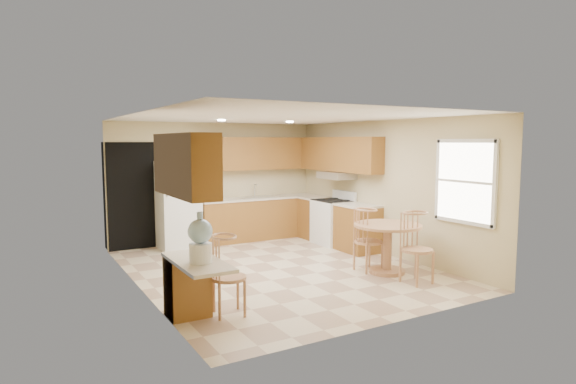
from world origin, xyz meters
TOP-DOWN VIEW (x-y plane):
  - floor at (0.00, 0.00)m, footprint 5.50×5.50m
  - ceiling at (0.00, 0.00)m, footprint 4.50×5.50m
  - wall_back at (0.00, 2.75)m, footprint 4.50×0.02m
  - wall_front at (0.00, -2.75)m, footprint 4.50×0.02m
  - wall_left at (-2.25, 0.00)m, footprint 0.02×5.50m
  - wall_right at (2.25, 0.00)m, footprint 0.02×5.50m
  - doorway at (-1.75, 2.73)m, footprint 0.90×0.02m
  - base_cab_back at (0.88, 2.45)m, footprint 2.75×0.60m
  - counter_back at (0.88, 2.45)m, footprint 2.75×0.63m
  - base_cab_right_a at (1.95, 1.85)m, footprint 0.60×0.59m
  - counter_right_a at (1.95, 1.85)m, footprint 0.63×0.59m
  - base_cab_right_b at (1.95, 0.40)m, footprint 0.60×0.80m
  - counter_right_b at (1.95, 0.40)m, footprint 0.63×0.80m
  - upper_cab_back at (0.88, 2.58)m, footprint 2.75×0.33m
  - upper_cab_right at (2.08, 1.21)m, footprint 0.33×2.42m
  - upper_cab_left at (-2.08, -1.60)m, footprint 0.33×1.40m
  - sink at (0.85, 2.45)m, footprint 0.78×0.44m
  - range_hood at (2.00, 1.18)m, footprint 0.50×0.76m
  - desk_pedestal at (-2.00, -1.32)m, footprint 0.48×0.42m
  - desk_top at (-2.00, -1.70)m, footprint 0.50×1.20m
  - window at (2.23, -1.85)m, footprint 0.06×1.12m
  - can_light_a at (-0.50, 1.20)m, footprint 0.14×0.14m
  - can_light_b at (0.90, 1.20)m, footprint 0.14×0.14m
  - refrigerator at (-0.95, 2.40)m, footprint 0.76×0.74m
  - stove at (1.92, 1.18)m, footprint 0.65×0.76m
  - dining_table at (1.40, -1.06)m, footprint 1.07×1.07m
  - chair_table_a at (1.21, -0.91)m, footprint 0.45×0.58m
  - chair_table_b at (1.40, -1.81)m, footprint 0.47×0.47m
  - chair_desk at (-1.55, -1.63)m, footprint 0.43×0.56m
  - water_crock at (-2.00, -1.82)m, footprint 0.27×0.27m

SIDE VIEW (x-z plane):
  - floor at x=0.00m, z-range 0.00..0.00m
  - desk_pedestal at x=-2.00m, z-range 0.00..0.72m
  - base_cab_back at x=0.88m, z-range 0.00..0.87m
  - base_cab_right_a at x=1.95m, z-range 0.00..0.87m
  - base_cab_right_b at x=1.95m, z-range 0.00..0.87m
  - stove at x=1.92m, z-range -0.08..1.01m
  - dining_table at x=1.40m, z-range 0.12..0.92m
  - chair_desk at x=-1.55m, z-range 0.11..1.08m
  - chair_table_a at x=1.21m, z-range 0.11..1.13m
  - chair_table_b at x=1.40m, z-range 0.12..1.17m
  - desk_top at x=-2.00m, z-range 0.73..0.77m
  - refrigerator at x=-0.95m, z-range 0.00..1.73m
  - counter_back at x=0.88m, z-range 0.87..0.91m
  - counter_right_a at x=1.95m, z-range 0.87..0.91m
  - counter_right_b at x=1.95m, z-range 0.87..0.91m
  - sink at x=0.85m, z-range 0.91..0.92m
  - water_crock at x=-2.00m, z-range 0.74..1.31m
  - doorway at x=-1.75m, z-range 0.00..2.10m
  - wall_back at x=0.00m, z-range 0.00..2.50m
  - wall_front at x=0.00m, z-range 0.00..2.50m
  - wall_left at x=-2.25m, z-range 0.00..2.50m
  - wall_right at x=2.25m, z-range 0.00..2.50m
  - range_hood at x=2.00m, z-range 1.35..1.49m
  - window at x=2.23m, z-range 0.85..2.15m
  - upper_cab_back at x=0.88m, z-range 1.50..2.20m
  - upper_cab_right at x=2.08m, z-range 1.50..2.20m
  - upper_cab_left at x=-2.08m, z-range 1.50..2.20m
  - can_light_a at x=-0.50m, z-range 2.48..2.49m
  - can_light_b at x=0.90m, z-range 2.48..2.49m
  - ceiling at x=0.00m, z-range 2.49..2.51m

